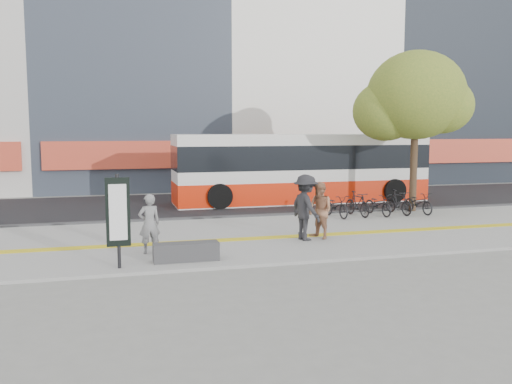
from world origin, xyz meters
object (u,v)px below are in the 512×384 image
object	(u,v)px
signboard	(118,213)
street_tree	(414,98)
pedestrian_dark	(306,207)
bench	(186,252)
bus	(302,170)
seated_woman	(149,224)
pedestrian_tan	(320,210)

from	to	relation	value
signboard	street_tree	bearing A→B (deg)	29.07
signboard	pedestrian_dark	distance (m)	5.67
bench	bus	xyz separation A→B (m)	(6.51, 9.70, 1.17)
street_tree	pedestrian_dark	world-z (taller)	street_tree
signboard	street_tree	distance (m)	13.40
street_tree	seated_woman	world-z (taller)	street_tree
bus	pedestrian_dark	world-z (taller)	bus
signboard	bus	distance (m)	12.88
bus	pedestrian_tan	bearing A→B (deg)	-106.19
bus	pedestrian_tan	world-z (taller)	bus
bench	signboard	size ratio (longest dim) A/B	0.73
pedestrian_tan	pedestrian_dark	xyz separation A→B (m)	(-0.48, -0.08, 0.12)
bench	seated_woman	distance (m)	1.45
seated_woman	bus	bearing A→B (deg)	-139.35
bus	seated_woman	distance (m)	11.33
street_tree	pedestrian_tan	distance (m)	7.92
street_tree	pedestrian_tan	world-z (taller)	street_tree
bench	bus	size ratio (longest dim) A/B	0.14
bus	pedestrian_tan	size ratio (longest dim) A/B	6.74
street_tree	bus	world-z (taller)	street_tree
bus	pedestrian_dark	xyz separation A→B (m)	(-2.80, -8.07, -0.44)
bus	signboard	bearing A→B (deg)	-129.04
bench	pedestrian_dark	distance (m)	4.12
signboard	pedestrian_tan	bearing A→B (deg)	19.17
pedestrian_tan	pedestrian_dark	size ratio (longest dim) A/B	0.88
pedestrian_tan	pedestrian_dark	world-z (taller)	pedestrian_dark
pedestrian_dark	bus	bearing A→B (deg)	-32.48
seated_woman	pedestrian_tan	xyz separation A→B (m)	(4.99, 0.64, 0.06)
bench	pedestrian_tan	bearing A→B (deg)	22.16
pedestrian_tan	seated_woman	bearing A→B (deg)	-104.05
street_tree	pedestrian_dark	xyz separation A→B (m)	(-6.06, -4.39, -3.48)
signboard	bus	world-z (taller)	bus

